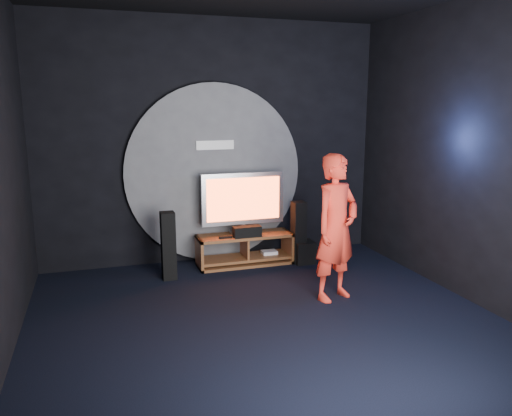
{
  "coord_description": "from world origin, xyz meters",
  "views": [
    {
      "loc": [
        -1.64,
        -4.64,
        2.31
      ],
      "look_at": [
        0.19,
        1.05,
        1.05
      ],
      "focal_mm": 35.0,
      "sensor_mm": 36.0,
      "label": 1
    }
  ],
  "objects_px": {
    "tower_speaker_right": "(298,232)",
    "player": "(336,228)",
    "tv": "(243,201)",
    "subwoofer": "(304,252)",
    "media_console": "(245,251)",
    "tower_speaker_left": "(168,246)"
  },
  "relations": [
    {
      "from": "tower_speaker_right",
      "to": "player",
      "type": "distance_m",
      "value": 1.48
    },
    {
      "from": "media_console",
      "to": "tower_speaker_right",
      "type": "xyz_separation_m",
      "value": [
        0.77,
        -0.15,
        0.26
      ]
    },
    {
      "from": "tower_speaker_right",
      "to": "media_console",
      "type": "bearing_deg",
      "value": 169.16
    },
    {
      "from": "tower_speaker_right",
      "to": "player",
      "type": "relative_size",
      "value": 0.52
    },
    {
      "from": "media_console",
      "to": "subwoofer",
      "type": "distance_m",
      "value": 0.87
    },
    {
      "from": "tower_speaker_left",
      "to": "player",
      "type": "relative_size",
      "value": 0.52
    },
    {
      "from": "tv",
      "to": "tower_speaker_right",
      "type": "xyz_separation_m",
      "value": [
        0.78,
        -0.22,
        -0.48
      ]
    },
    {
      "from": "subwoofer",
      "to": "media_console",
      "type": "bearing_deg",
      "value": 167.17
    },
    {
      "from": "media_console",
      "to": "tv",
      "type": "height_order",
      "value": "tv"
    },
    {
      "from": "tv",
      "to": "player",
      "type": "height_order",
      "value": "player"
    },
    {
      "from": "media_console",
      "to": "tv",
      "type": "relative_size",
      "value": 1.14
    },
    {
      "from": "tower_speaker_left",
      "to": "subwoofer",
      "type": "height_order",
      "value": "tower_speaker_left"
    },
    {
      "from": "subwoofer",
      "to": "tower_speaker_left",
      "type": "bearing_deg",
      "value": -177.59
    },
    {
      "from": "tower_speaker_right",
      "to": "subwoofer",
      "type": "xyz_separation_m",
      "value": [
        0.07,
        -0.04,
        -0.29
      ]
    },
    {
      "from": "tv",
      "to": "subwoofer",
      "type": "distance_m",
      "value": 1.18
    },
    {
      "from": "media_console",
      "to": "player",
      "type": "height_order",
      "value": "player"
    },
    {
      "from": "media_console",
      "to": "tower_speaker_right",
      "type": "distance_m",
      "value": 0.83
    },
    {
      "from": "media_console",
      "to": "tv",
      "type": "xyz_separation_m",
      "value": [
        -0.01,
        0.07,
        0.74
      ]
    },
    {
      "from": "tv",
      "to": "player",
      "type": "bearing_deg",
      "value": -67.72
    },
    {
      "from": "player",
      "to": "subwoofer",
      "type": "bearing_deg",
      "value": 60.98
    },
    {
      "from": "tv",
      "to": "player",
      "type": "xyz_separation_m",
      "value": [
        0.67,
        -1.63,
        -0.06
      ]
    },
    {
      "from": "tower_speaker_left",
      "to": "player",
      "type": "xyz_separation_m",
      "value": [
        1.8,
        -1.29,
        0.42
      ]
    }
  ]
}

